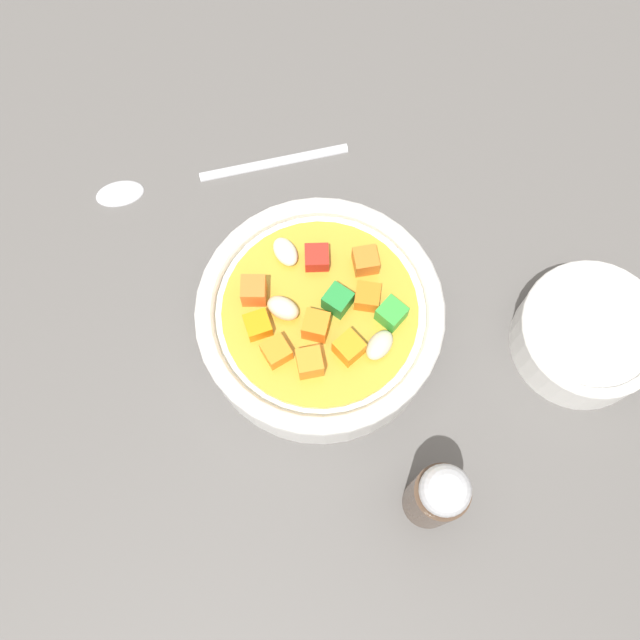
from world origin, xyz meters
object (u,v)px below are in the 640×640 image
at_px(spoon, 190,177).
at_px(side_bowl_small, 587,335).
at_px(soup_bowl_main, 320,318).
at_px(pepper_shaker, 437,496).

height_order(spoon, side_bowl_small, side_bowl_small).
bearing_deg(soup_bowl_main, side_bowl_small, -50.22).
bearing_deg(side_bowl_small, soup_bowl_main, 129.78).
xyz_separation_m(spoon, pepper_shaker, (-0.06, -0.28, 0.04)).
xyz_separation_m(soup_bowl_main, spoon, (0.02, 0.15, -0.02)).
relative_size(soup_bowl_main, spoon, 0.98).
relative_size(soup_bowl_main, pepper_shaker, 1.84).
relative_size(spoon, side_bowl_small, 1.75).
distance_m(soup_bowl_main, side_bowl_small, 0.18).
distance_m(soup_bowl_main, spoon, 0.15).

